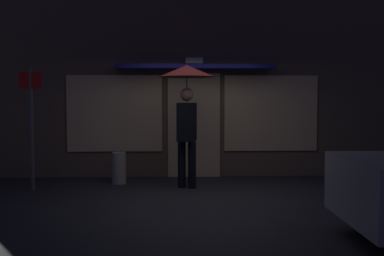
{
  "coord_description": "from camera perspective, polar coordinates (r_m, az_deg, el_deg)",
  "views": [
    {
      "loc": [
        -0.47,
        -7.79,
        1.62
      ],
      "look_at": [
        -0.1,
        0.9,
        1.11
      ],
      "focal_mm": 44.22,
      "sensor_mm": 36.0,
      "label": 1
    }
  ],
  "objects": [
    {
      "name": "sidewalk_bollard",
      "position": [
        9.34,
        -8.81,
        -4.79
      ],
      "size": [
        0.27,
        0.27,
        0.61
      ],
      "primitive_type": "cylinder",
      "color": "#B2A899",
      "rests_on": "ground"
    },
    {
      "name": "person_with_umbrella",
      "position": [
        8.69,
        -0.63,
        4.21
      ],
      "size": [
        1.04,
        1.04,
        2.27
      ],
      "rotation": [
        0.0,
        0.0,
        -1.93
      ],
      "color": "black",
      "rests_on": "ground"
    },
    {
      "name": "ground_plane",
      "position": [
        7.97,
        0.98,
        -8.4
      ],
      "size": [
        18.0,
        18.0,
        0.0
      ],
      "primitive_type": "plane",
      "color": "#26262B"
    },
    {
      "name": "building_facade",
      "position": [
        10.14,
        0.19,
        4.79
      ],
      "size": [
        10.57,
        1.0,
        3.78
      ],
      "color": "brown",
      "rests_on": "ground"
    },
    {
      "name": "street_sign_post",
      "position": [
        9.0,
        -18.81,
        0.94
      ],
      "size": [
        0.4,
        0.07,
        2.23
      ],
      "color": "#595B60",
      "rests_on": "ground"
    }
  ]
}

